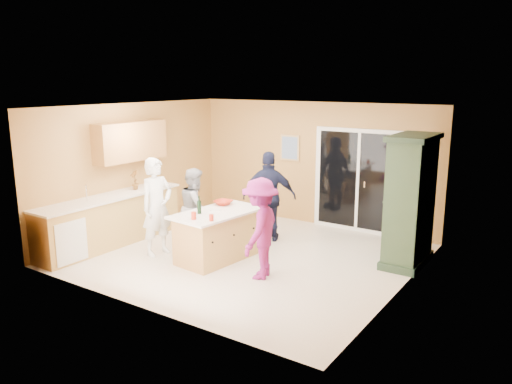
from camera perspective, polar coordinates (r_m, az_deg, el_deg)
The scene contains 22 objects.
floor at distance 8.91m, azimuth -1.17°, elevation -7.23°, with size 5.50×5.50×0.00m, color beige.
ceiling at distance 8.39m, azimuth -1.25°, elevation 9.71°, with size 5.50×5.00×0.10m, color white.
wall_back at distance 10.67m, azimuth 6.50°, elevation 3.24°, with size 5.50×0.10×2.60m, color tan.
wall_front at distance 6.72m, azimuth -13.51°, elevation -2.64°, with size 5.50×0.10×2.60m, color tan.
wall_left at distance 10.35m, azimuth -13.81°, elevation 2.66°, with size 0.10×5.00×2.60m, color tan.
wall_right at distance 7.37m, azimuth 16.61°, elevation -1.46°, with size 0.10×5.00×2.60m, color tan.
left_cabinet_run at distance 9.64m, azimuth -16.91°, elevation -3.36°, with size 0.65×3.05×1.24m.
upper_cabinets at distance 10.01m, azimuth -14.14°, elevation 5.64°, with size 0.35×1.60×0.75m, color tan.
sliding_door at distance 10.25m, azimuth 11.60°, elevation 1.25°, with size 1.90×0.07×2.10m.
framed_picture at distance 10.86m, azimuth 3.90°, elevation 5.06°, with size 0.46×0.04×0.56m.
kitchen_island at distance 8.64m, azimuth -4.38°, elevation -5.13°, with size 1.05×1.70×0.85m.
green_hutch at distance 8.60m, azimuth 17.21°, elevation -1.15°, with size 0.63×1.19×2.18m.
woman_white at distance 8.90m, azimuth -11.25°, elevation -1.67°, with size 0.63×0.41×1.73m, color silver.
woman_grey at distance 9.28m, azimuth -6.92°, elevation -1.76°, with size 0.71×0.56×1.47m, color #969598.
woman_navy at distance 9.49m, azimuth 1.53°, elevation -0.53°, with size 1.01×0.42×1.73m, color #161731.
woman_magenta at distance 7.72m, azimuth 0.48°, elevation -4.20°, with size 1.02×0.59×1.58m, color #8A1E6B.
serving_bowl at distance 8.96m, azimuth -3.76°, elevation -1.21°, with size 0.32×0.32×0.08m, color #AD2713.
tulip_vase at distance 9.99m, azimuth -13.68°, elevation 1.39°, with size 0.21×0.14×0.40m, color red.
tumbler_near at distance 8.07m, azimuth -7.13°, elevation -2.70°, with size 0.08×0.08×0.12m, color #AD2713.
tumbler_far at distance 7.95m, azimuth -5.13°, elevation -2.94°, with size 0.07×0.07×0.11m, color #AD2713.
wine_bottle at distance 8.39m, azimuth -6.51°, elevation -1.69°, with size 0.07×0.07×0.30m.
white_plate at distance 8.60m, azimuth -4.66°, elevation -2.04°, with size 0.19×0.19×0.01m, color silver.
Camera 1 is at (4.80, -6.87, 3.03)m, focal length 35.00 mm.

